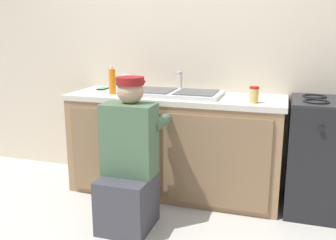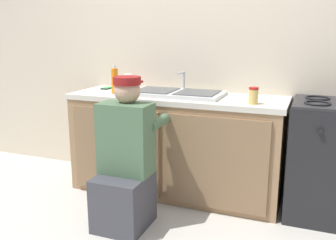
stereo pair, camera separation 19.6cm
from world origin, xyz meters
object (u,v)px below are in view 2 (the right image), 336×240
at_px(sink_double_basin, 177,93).
at_px(stove_range, 333,160).
at_px(soda_cup_red, 128,83).
at_px(plumber_person, 125,166).
at_px(condiment_jar, 253,96).
at_px(spice_bottle_pepper, 127,86).
at_px(cell_phone, 107,88).
at_px(soap_bottle_orange, 115,81).

bearing_deg(sink_double_basin, stove_range, -0.10).
distance_m(stove_range, soda_cup_red, 1.85).
relative_size(plumber_person, condiment_jar, 8.63).
relative_size(sink_double_basin, condiment_jar, 6.25).
relative_size(soda_cup_red, spice_bottle_pepper, 1.45).
relative_size(cell_phone, condiment_jar, 1.09).
relative_size(plumber_person, soap_bottle_orange, 4.42).
bearing_deg(sink_double_basin, cell_phone, 171.38).
xyz_separation_m(sink_double_basin, condiment_jar, (0.68, -0.18, 0.05)).
bearing_deg(sink_double_basin, condiment_jar, -14.87).
distance_m(sink_double_basin, soda_cup_red, 0.51).
distance_m(soda_cup_red, condiment_jar, 1.21).
xyz_separation_m(sink_double_basin, soda_cup_red, (-0.50, 0.07, 0.06)).
xyz_separation_m(cell_phone, condiment_jar, (1.43, -0.29, 0.06)).
xyz_separation_m(stove_range, soda_cup_red, (-1.78, 0.08, 0.50)).
relative_size(stove_range, condiment_jar, 7.17).
height_order(spice_bottle_pepper, cell_phone, spice_bottle_pepper).
distance_m(soda_cup_red, cell_phone, 0.26).
height_order(stove_range, spice_bottle_pepper, spice_bottle_pepper).
bearing_deg(soda_cup_red, sink_double_basin, -8.39).
bearing_deg(soda_cup_red, cell_phone, 170.93).
bearing_deg(soap_bottle_orange, cell_phone, 132.90).
xyz_separation_m(plumber_person, spice_bottle_pepper, (-0.33, 0.70, 0.47)).
bearing_deg(cell_phone, soda_cup_red, -9.07).
bearing_deg(plumber_person, sink_double_basin, 78.73).
relative_size(sink_double_basin, plumber_person, 0.72).
bearing_deg(cell_phone, spice_bottle_pepper, -23.00).
bearing_deg(soap_bottle_orange, stove_range, 3.48).
bearing_deg(spice_bottle_pepper, cell_phone, 157.00).
xyz_separation_m(spice_bottle_pepper, cell_phone, (-0.27, 0.12, -0.04)).
height_order(soda_cup_red, soap_bottle_orange, soap_bottle_orange).
distance_m(stove_range, soap_bottle_orange, 1.90).
distance_m(soap_bottle_orange, condiment_jar, 1.22).
distance_m(stove_range, plumber_person, 1.58).
bearing_deg(soap_bottle_orange, sink_double_basin, 11.82).
bearing_deg(sink_double_basin, soap_bottle_orange, -168.18).
xyz_separation_m(plumber_person, condiment_jar, (0.82, 0.52, 0.49)).
distance_m(spice_bottle_pepper, soap_bottle_orange, 0.14).
distance_m(cell_phone, condiment_jar, 1.46).
bearing_deg(spice_bottle_pepper, soda_cup_red, 108.73).
height_order(stove_range, condiment_jar, condiment_jar).
bearing_deg(sink_double_basin, soda_cup_red, 171.61).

